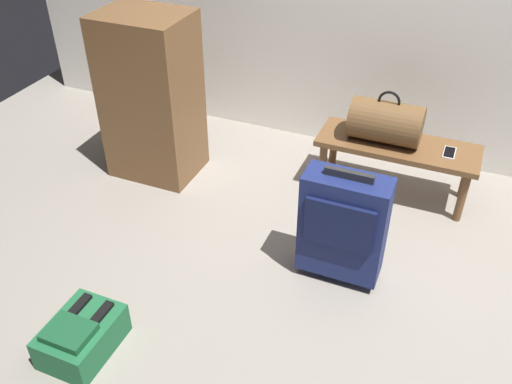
{
  "coord_description": "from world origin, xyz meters",
  "views": [
    {
      "loc": [
        0.38,
        -2.04,
        2.15
      ],
      "look_at": [
        -0.63,
        0.39,
        0.25
      ],
      "focal_mm": 38.68,
      "sensor_mm": 36.0,
      "label": 1
    }
  ],
  "objects_px": {
    "duffel_bag_brown": "(386,122)",
    "suitcase_upright_navy": "(343,225)",
    "bench": "(397,151)",
    "side_cabinet": "(151,97)",
    "backpack_green": "(82,336)",
    "cell_phone": "(449,153)"
  },
  "relations": [
    {
      "from": "duffel_bag_brown",
      "to": "suitcase_upright_navy",
      "type": "bearing_deg",
      "value": -90.9
    },
    {
      "from": "bench",
      "to": "duffel_bag_brown",
      "type": "bearing_deg",
      "value": -180.0
    },
    {
      "from": "bench",
      "to": "side_cabinet",
      "type": "distance_m",
      "value": 1.62
    },
    {
      "from": "bench",
      "to": "backpack_green",
      "type": "xyz_separation_m",
      "value": [
        -1.08,
        -1.84,
        -0.23
      ]
    },
    {
      "from": "duffel_bag_brown",
      "to": "suitcase_upright_navy",
      "type": "relative_size",
      "value": 0.65
    },
    {
      "from": "cell_phone",
      "to": "side_cabinet",
      "type": "relative_size",
      "value": 0.13
    },
    {
      "from": "bench",
      "to": "suitcase_upright_navy",
      "type": "bearing_deg",
      "value": -97.11
    },
    {
      "from": "bench",
      "to": "suitcase_upright_navy",
      "type": "distance_m",
      "value": 0.89
    },
    {
      "from": "cell_phone",
      "to": "backpack_green",
      "type": "relative_size",
      "value": 0.38
    },
    {
      "from": "bench",
      "to": "side_cabinet",
      "type": "height_order",
      "value": "side_cabinet"
    },
    {
      "from": "bench",
      "to": "duffel_bag_brown",
      "type": "height_order",
      "value": "duffel_bag_brown"
    },
    {
      "from": "backpack_green",
      "to": "suitcase_upright_navy",
      "type": "bearing_deg",
      "value": 44.41
    },
    {
      "from": "backpack_green",
      "to": "duffel_bag_brown",
      "type": "bearing_deg",
      "value": 61.78
    },
    {
      "from": "cell_phone",
      "to": "side_cabinet",
      "type": "distance_m",
      "value": 1.91
    },
    {
      "from": "duffel_bag_brown",
      "to": "cell_phone",
      "type": "height_order",
      "value": "duffel_bag_brown"
    },
    {
      "from": "cell_phone",
      "to": "duffel_bag_brown",
      "type": "bearing_deg",
      "value": -179.95
    },
    {
      "from": "side_cabinet",
      "to": "bench",
      "type": "bearing_deg",
      "value": 12.15
    },
    {
      "from": "duffel_bag_brown",
      "to": "backpack_green",
      "type": "bearing_deg",
      "value": -118.22
    },
    {
      "from": "cell_phone",
      "to": "backpack_green",
      "type": "height_order",
      "value": "cell_phone"
    },
    {
      "from": "backpack_green",
      "to": "side_cabinet",
      "type": "xyz_separation_m",
      "value": [
        -0.48,
        1.5,
        0.46
      ]
    },
    {
      "from": "backpack_green",
      "to": "side_cabinet",
      "type": "distance_m",
      "value": 1.64
    },
    {
      "from": "cell_phone",
      "to": "backpack_green",
      "type": "bearing_deg",
      "value": -127.11
    }
  ]
}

